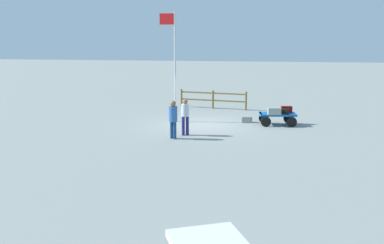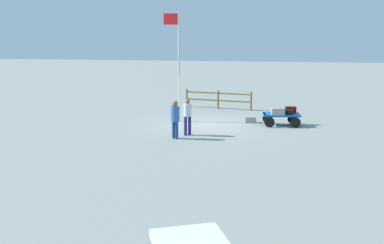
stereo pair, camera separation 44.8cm
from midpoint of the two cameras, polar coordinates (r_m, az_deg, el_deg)
name	(u,v)px [view 1 (the left image)]	position (r m, az deg, el deg)	size (l,w,h in m)	color
ground_plane	(202,125)	(22.30, 0.75, -0.37)	(120.00, 120.00, 0.00)	gray
luggage_cart	(277,117)	(22.56, 10.35, 0.68)	(1.91, 1.29, 0.60)	#0D5AB3
suitcase_dark	(283,111)	(22.46, 11.03, 1.37)	(0.64, 0.36, 0.24)	black
suitcase_grey	(287,109)	(22.84, 11.53, 1.61)	(0.57, 0.39, 0.32)	maroon
suitcase_tan	(274,111)	(22.09, 9.97, 1.38)	(0.68, 0.47, 0.34)	gray
suitcase_navy	(247,120)	(23.06, 6.51, 0.30)	(0.57, 0.39, 0.29)	gray
worker_lead	(173,116)	(19.11, -3.12, 0.73)	(0.51, 0.51, 1.67)	navy
worker_trailing	(185,114)	(19.80, -1.52, 1.02)	(0.48, 0.48, 1.63)	navy
flagpole	(174,59)	(22.91, -2.95, 8.12)	(0.84, 0.10, 5.63)	silver
wooden_fence	(213,98)	(27.36, 2.24, 3.10)	(4.21, 0.79, 1.13)	brown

